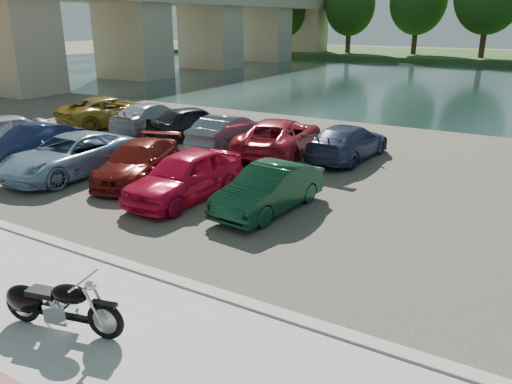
% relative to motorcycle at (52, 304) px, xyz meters
% --- Properties ---
extents(ground, '(200.00, 200.00, 0.00)m').
position_rel_motorcycle_xyz_m(ground, '(1.30, 0.31, -0.56)').
color(ground, '#595447').
rests_on(ground, ground).
extents(promenade, '(60.00, 6.00, 0.10)m').
position_rel_motorcycle_xyz_m(promenade, '(1.30, -0.69, -0.51)').
color(promenade, '#A5A29B').
rests_on(promenade, ground).
extents(kerb, '(60.00, 0.30, 0.14)m').
position_rel_motorcycle_xyz_m(kerb, '(1.30, 2.31, -0.49)').
color(kerb, '#A5A29B').
rests_on(kerb, ground).
extents(parking_lot, '(60.00, 18.00, 0.04)m').
position_rel_motorcycle_xyz_m(parking_lot, '(1.30, 11.31, -0.54)').
color(parking_lot, '#403C33').
rests_on(parking_lot, ground).
extents(river, '(120.00, 40.00, 0.00)m').
position_rel_motorcycle_xyz_m(river, '(1.30, 40.31, -0.56)').
color(river, '#182C2B').
rests_on(river, ground).
extents(far_bank, '(120.00, 24.00, 0.60)m').
position_rel_motorcycle_xyz_m(far_bank, '(1.30, 72.31, -0.26)').
color(far_bank, '#1F4016').
rests_on(far_bank, ground).
extents(bridge, '(7.00, 56.00, 8.55)m').
position_rel_motorcycle_xyz_m(bridge, '(-26.70, 41.34, 4.96)').
color(bridge, tan).
rests_on(bridge, ground).
extents(motorcycle, '(2.30, 0.90, 1.05)m').
position_rel_motorcycle_xyz_m(motorcycle, '(0.00, 0.00, 0.00)').
color(motorcycle, black).
rests_on(motorcycle, promenade).
extents(car_1, '(1.78, 4.15, 1.33)m').
position_rel_motorcycle_xyz_m(car_1, '(-9.76, 6.89, 0.14)').
color(car_1, '#131B3C').
rests_on(car_1, parking_lot).
extents(car_2, '(2.36, 4.98, 1.37)m').
position_rel_motorcycle_xyz_m(car_2, '(-7.12, 6.43, 0.17)').
color(car_2, '#7C9BB5').
rests_on(car_2, parking_lot).
extents(car_3, '(3.02, 4.64, 1.25)m').
position_rel_motorcycle_xyz_m(car_3, '(-4.71, 7.14, 0.10)').
color(car_3, maroon).
rests_on(car_3, parking_lot).
extents(car_4, '(1.79, 4.26, 1.44)m').
position_rel_motorcycle_xyz_m(car_4, '(-2.23, 6.48, 0.20)').
color(car_4, red).
rests_on(car_4, parking_lot).
extents(car_5, '(1.72, 3.99, 1.28)m').
position_rel_motorcycle_xyz_m(car_5, '(0.40, 6.87, 0.12)').
color(car_5, '#0F3722').
rests_on(car_5, parking_lot).
extents(car_6, '(3.43, 5.57, 1.44)m').
position_rel_motorcycle_xyz_m(car_6, '(-12.32, 13.29, 0.20)').
color(car_6, olive).
rests_on(car_6, parking_lot).
extents(car_7, '(2.21, 4.81, 1.36)m').
position_rel_motorcycle_xyz_m(car_7, '(-9.54, 13.25, 0.16)').
color(car_7, '#A0A2A9').
rests_on(car_7, parking_lot).
extents(car_8, '(3.14, 4.55, 1.44)m').
position_rel_motorcycle_xyz_m(car_8, '(-7.03, 13.20, 0.20)').
color(car_8, black).
rests_on(car_8, parking_lot).
extents(car_9, '(1.57, 4.20, 1.37)m').
position_rel_motorcycle_xyz_m(car_9, '(-4.60, 12.44, 0.16)').
color(car_9, slate).
rests_on(car_9, parking_lot).
extents(car_10, '(3.30, 5.57, 1.45)m').
position_rel_motorcycle_xyz_m(car_10, '(-2.22, 12.40, 0.20)').
color(car_10, '#AC1C2D').
rests_on(car_10, parking_lot).
extents(car_11, '(2.17, 4.66, 1.32)m').
position_rel_motorcycle_xyz_m(car_11, '(0.31, 13.20, 0.14)').
color(car_11, navy).
rests_on(car_11, parking_lot).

